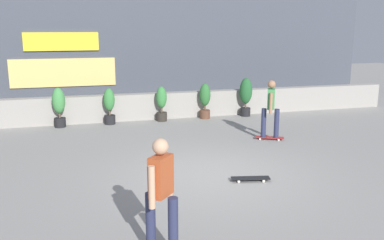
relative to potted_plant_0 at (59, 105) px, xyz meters
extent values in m
plane|color=gray|center=(3.27, -5.55, -0.70)|extent=(48.00, 48.00, 0.00)
cube|color=gray|center=(3.27, 0.45, -0.25)|extent=(18.00, 0.40, 0.90)
cube|color=#424751|center=(3.27, 4.45, 2.55)|extent=(20.00, 2.00, 6.50)
cube|color=yellow|center=(0.12, 3.41, 1.90)|extent=(2.80, 0.08, 0.70)
cube|color=#F2CC72|center=(0.12, 3.42, 0.70)|extent=(4.00, 0.06, 1.10)
cylinder|color=black|center=(0.00, 0.00, -0.55)|extent=(0.36, 0.36, 0.30)
cylinder|color=brown|center=(0.00, 0.00, -0.33)|extent=(0.06, 0.06, 0.15)
ellipsoid|color=#428C47|center=(0.00, 0.00, 0.16)|extent=(0.40, 0.40, 0.83)
cylinder|color=black|center=(1.58, 0.00, -0.55)|extent=(0.36, 0.36, 0.30)
cylinder|color=brown|center=(1.58, 0.00, -0.33)|extent=(0.06, 0.06, 0.15)
ellipsoid|color=#387F3D|center=(1.58, 0.00, 0.12)|extent=(0.36, 0.36, 0.74)
cylinder|color=#2D2823|center=(3.33, 0.00, -0.55)|extent=(0.36, 0.36, 0.30)
cylinder|color=brown|center=(3.33, 0.00, -0.33)|extent=(0.06, 0.06, 0.15)
ellipsoid|color=#387F3D|center=(3.33, 0.00, 0.11)|extent=(0.36, 0.36, 0.74)
cylinder|color=brown|center=(4.87, 0.00, -0.55)|extent=(0.36, 0.36, 0.30)
cylinder|color=brown|center=(4.87, 0.00, -0.33)|extent=(0.06, 0.06, 0.15)
ellipsoid|color=#2D6B33|center=(4.87, 0.00, 0.14)|extent=(0.38, 0.38, 0.79)
cylinder|color=black|center=(6.40, 0.00, -0.55)|extent=(0.36, 0.36, 0.30)
cylinder|color=brown|center=(6.40, 0.00, -0.33)|extent=(0.06, 0.06, 0.15)
ellipsoid|color=#235B2D|center=(6.40, 0.00, 0.21)|extent=(0.45, 0.45, 0.93)
cube|color=maroon|center=(5.79, -3.23, -0.64)|extent=(0.80, 0.54, 0.02)
cylinder|color=silver|center=(5.52, -3.18, -0.68)|extent=(0.06, 0.05, 0.06)
cylinder|color=silver|center=(5.59, -3.04, -0.68)|extent=(0.06, 0.05, 0.06)
cylinder|color=silver|center=(5.99, -3.42, -0.68)|extent=(0.06, 0.05, 0.06)
cylinder|color=silver|center=(6.06, -3.28, -0.68)|extent=(0.06, 0.05, 0.06)
cylinder|color=#282D4C|center=(5.63, -3.15, -0.22)|extent=(0.14, 0.14, 0.82)
cylinder|color=#282D4C|center=(5.95, -3.31, -0.22)|extent=(0.14, 0.14, 0.82)
cube|color=#3F8C4C|center=(5.79, -3.23, 0.47)|extent=(0.34, 0.41, 0.56)
sphere|color=#9E7051|center=(5.79, -3.23, 0.88)|extent=(0.22, 0.22, 0.22)
cylinder|color=#9E7051|center=(5.68, -3.44, 0.39)|extent=(0.09, 0.09, 0.58)
cylinder|color=#9E7051|center=(5.90, -3.02, 0.39)|extent=(0.09, 0.09, 0.58)
cylinder|color=#282D4C|center=(1.73, -8.60, -0.22)|extent=(0.14, 0.14, 0.82)
cylinder|color=#282D4C|center=(1.46, -8.35, -0.22)|extent=(0.14, 0.14, 0.82)
cube|color=#B24C26|center=(1.59, -8.48, 0.47)|extent=(0.39, 0.40, 0.56)
sphere|color=tan|center=(1.59, -8.48, 0.88)|extent=(0.22, 0.22, 0.22)
cylinder|color=tan|center=(1.75, -8.30, 0.39)|extent=(0.09, 0.09, 0.58)
cylinder|color=tan|center=(1.44, -8.65, 0.39)|extent=(0.09, 0.09, 0.58)
cube|color=black|center=(3.95, -6.13, -0.64)|extent=(0.82, 0.36, 0.02)
cylinder|color=silver|center=(3.68, -6.15, -0.68)|extent=(0.06, 0.04, 0.06)
cylinder|color=silver|center=(3.71, -6.00, -0.68)|extent=(0.06, 0.04, 0.06)
cylinder|color=silver|center=(4.19, -6.26, -0.68)|extent=(0.06, 0.04, 0.06)
cylinder|color=silver|center=(4.22, -6.11, -0.68)|extent=(0.06, 0.04, 0.06)
camera|label=1|loc=(0.57, -13.68, 2.41)|focal=38.99mm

